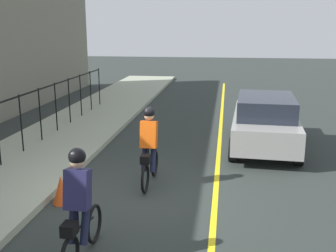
{
  "coord_description": "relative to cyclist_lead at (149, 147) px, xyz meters",
  "views": [
    {
      "loc": [
        -8.1,
        -1.75,
        3.55
      ],
      "look_at": [
        2.23,
        -0.27,
        1.0
      ],
      "focal_mm": 43.9,
      "sensor_mm": 36.0,
      "label": 1
    }
  ],
  "objects": [
    {
      "name": "cyclist_lead",
      "position": [
        0.0,
        0.0,
        0.0
      ],
      "size": [
        1.71,
        0.37,
        1.83
      ],
      "rotation": [
        0.0,
        0.0,
        -0.02
      ],
      "color": "black",
      "rests_on": "ground"
    },
    {
      "name": "traffic_cone_near",
      "position": [
        -1.24,
        1.6,
        -0.61
      ],
      "size": [
        0.36,
        0.36,
        0.59
      ],
      "primitive_type": "cone",
      "color": "#E94E17",
      "rests_on": "ground"
    },
    {
      "name": "cyclist_follow",
      "position": [
        -3.24,
        0.46,
        0.0
      ],
      "size": [
        1.71,
        0.37,
        1.83
      ],
      "rotation": [
        0.0,
        0.0,
        -0.02
      ],
      "color": "black",
      "rests_on": "ground"
    },
    {
      "name": "ground_plane",
      "position": [
        -0.58,
        0.08,
        -0.91
      ],
      "size": [
        80.0,
        80.0,
        0.0
      ],
      "primitive_type": "plane",
      "color": "#292F2C"
    },
    {
      "name": "patrol_sedan",
      "position": [
        3.4,
        -2.83,
        -0.09
      ],
      "size": [
        4.49,
        2.12,
        1.58
      ],
      "rotation": [
        0.0,
        0.0,
        -0.06
      ],
      "color": "gray",
      "rests_on": "ground"
    },
    {
      "name": "traffic_cone_far",
      "position": [
        -0.09,
        1.76,
        -0.56
      ],
      "size": [
        0.36,
        0.36,
        0.69
      ],
      "primitive_type": "cone",
      "color": "#E95B05",
      "rests_on": "ground"
    },
    {
      "name": "lane_line_centre",
      "position": [
        -0.58,
        -1.52,
        -0.91
      ],
      "size": [
        36.0,
        0.12,
        0.01
      ],
      "primitive_type": "cube",
      "color": "yellow",
      "rests_on": "ground"
    }
  ]
}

